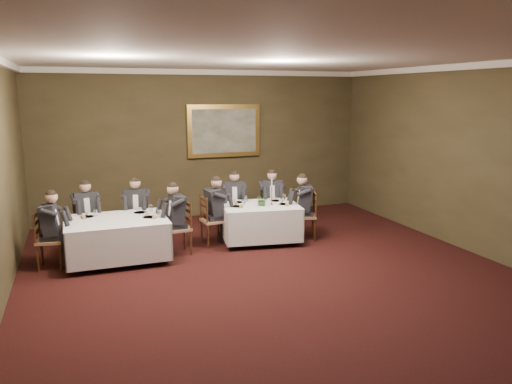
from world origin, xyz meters
TOP-DOWN VIEW (x-y plane):
  - ground at (0.00, 0.00)m, footprint 10.00×10.00m
  - ceiling at (0.00, 0.00)m, footprint 8.00×10.00m
  - back_wall at (0.00, 5.00)m, footprint 8.00×0.10m
  - right_wall at (4.00, 0.00)m, footprint 0.10×10.00m
  - crown_molding at (0.00, 0.00)m, footprint 8.00×10.00m
  - table_main at (0.47, 2.42)m, footprint 1.68×1.37m
  - table_second at (-2.34, 2.21)m, footprint 1.78×1.36m
  - chair_main_backleft at (0.18, 3.25)m, footprint 0.51×0.50m
  - diner_main_backleft at (0.18, 3.24)m, footprint 0.49×0.55m
  - chair_main_backright at (0.99, 3.14)m, footprint 0.51×0.50m
  - diner_main_backright at (0.99, 3.12)m, footprint 0.49×0.55m
  - chair_main_endleft at (-0.48, 2.56)m, footprint 0.46×0.48m
  - diner_main_endleft at (-0.47, 2.56)m, footprint 0.51×0.45m
  - chair_main_endright at (1.42, 2.28)m, footprint 0.54×0.55m
  - diner_main_endright at (1.41, 2.29)m, footprint 0.59×0.54m
  - chair_sec_backleft at (-2.82, 3.11)m, footprint 0.51×0.49m
  - diner_sec_backleft at (-2.82, 3.10)m, footprint 0.48×0.54m
  - chair_sec_backright at (-1.87, 3.12)m, footprint 0.52×0.50m
  - diner_sec_backright at (-1.87, 3.11)m, footprint 0.49×0.55m
  - chair_sec_endright at (-1.22, 2.22)m, footprint 0.46×0.48m
  - diner_sec_endright at (-1.23, 2.22)m, footprint 0.52×0.45m
  - chair_sec_endleft at (-3.46, 2.20)m, footprint 0.47×0.49m
  - diner_sec_endleft at (-3.45, 2.19)m, footprint 0.53×0.46m
  - centerpiece at (0.47, 2.33)m, footprint 0.29×0.27m
  - candlestick at (0.70, 2.36)m, footprint 0.08×0.08m
  - place_setting_table_main at (0.17, 2.82)m, footprint 0.33×0.31m
  - place_setting_table_second at (-2.77, 2.60)m, footprint 0.33×0.31m
  - painting at (0.47, 4.94)m, footprint 1.80×0.09m

SIDE VIEW (x-z plane):
  - ground at x=0.00m, z-range 0.00..0.00m
  - chair_main_backleft at x=0.18m, z-range -0.22..0.78m
  - chair_main_backright at x=0.99m, z-range -0.22..0.78m
  - chair_main_endleft at x=-0.48m, z-range -0.22..0.78m
  - chair_main_endright at x=1.42m, z-range -0.22..0.78m
  - chair_sec_backleft at x=-2.82m, z-range -0.22..0.78m
  - chair_sec_backright at x=-1.87m, z-range -0.22..0.78m
  - chair_sec_endright at x=-1.22m, z-range -0.22..0.78m
  - chair_sec_endleft at x=-3.46m, z-range -0.22..0.78m
  - table_main at x=0.47m, z-range 0.12..0.78m
  - table_second at x=-2.34m, z-range 0.12..0.78m
  - diner_main_backleft at x=0.18m, z-range -0.16..1.19m
  - diner_main_backright at x=0.99m, z-range -0.16..1.19m
  - diner_main_endleft at x=-0.47m, z-range -0.16..1.19m
  - diner_main_endright at x=1.41m, z-range -0.16..1.19m
  - diner_sec_backleft at x=-2.82m, z-range -0.16..1.19m
  - diner_sec_backright at x=-1.87m, z-range -0.16..1.19m
  - diner_sec_endright at x=-1.23m, z-range -0.16..1.19m
  - diner_sec_endleft at x=-3.45m, z-range -0.16..1.19m
  - place_setting_table_main at x=0.17m, z-range 0.73..0.87m
  - place_setting_table_second at x=-2.77m, z-range 0.73..0.87m
  - centerpiece at x=0.47m, z-range 0.77..1.03m
  - candlestick at x=0.70m, z-range 0.69..1.24m
  - back_wall at x=0.00m, z-range 0.00..3.50m
  - right_wall at x=4.00m, z-range 0.00..3.50m
  - painting at x=0.47m, z-range 1.43..2.70m
  - crown_molding at x=0.00m, z-range 3.38..3.50m
  - ceiling at x=0.00m, z-range 3.45..3.55m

